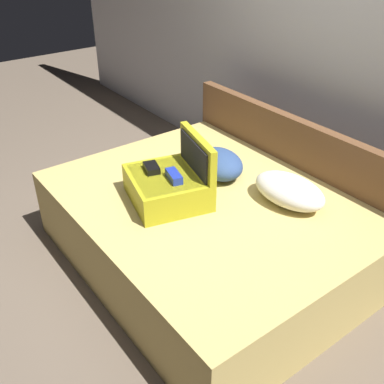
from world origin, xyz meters
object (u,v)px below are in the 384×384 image
bed (206,230)px  pillow_center_head (219,164)px  pillow_near_headboard (289,191)px  hard_case_large (169,183)px

bed → pillow_center_head: size_ratio=5.13×
pillow_center_head → pillow_near_headboard: bearing=13.7°
pillow_near_headboard → pillow_center_head: (-0.55, -0.13, 0.00)m
pillow_near_headboard → pillow_center_head: 0.56m
pillow_near_headboard → pillow_center_head: size_ratio=1.24×
pillow_near_headboard → bed: bearing=-131.2°
hard_case_large → pillow_center_head: bearing=111.2°
bed → pillow_near_headboard: 0.64m
hard_case_large → pillow_near_headboard: (0.50, 0.60, -0.03)m
pillow_center_head → hard_case_large: bearing=-83.7°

